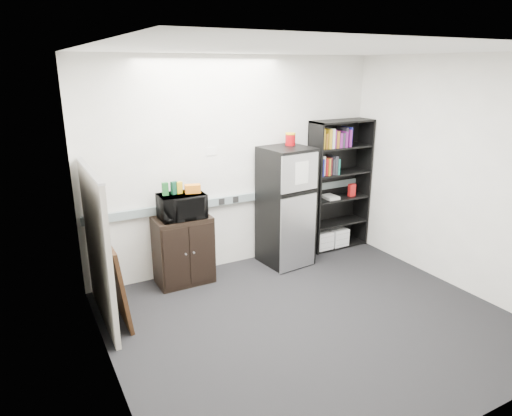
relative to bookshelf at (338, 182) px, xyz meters
The scene contains 18 objects.
floor 2.38m from the bookshelf, 133.90° to the right, with size 4.00×4.00×0.00m, color black.
wall_back 1.56m from the bookshelf, behind, with size 4.00×0.02×2.70m, color silver.
wall_right 1.69m from the bookshelf, 72.54° to the right, with size 0.02×3.50×2.70m, color silver.
wall_left 3.86m from the bookshelf, 155.93° to the right, with size 0.02×3.50×2.70m, color silver.
ceiling 2.78m from the bookshelf, 133.90° to the right, with size 4.00×3.50×0.02m, color white.
electrical_raceway 1.52m from the bookshelf, behind, with size 3.92×0.05×0.10m, color gray.
wall_note 1.95m from the bookshelf, behind, with size 0.14×0.00×0.10m, color white.
bookshelf is the anchor object (origin of this frame).
cubicle_partition 3.45m from the bookshelf, behind, with size 0.06×1.30×1.62m.
cabinet 2.43m from the bookshelf, behind, with size 0.67×0.45×0.84m.
microwave 2.37m from the bookshelf, behind, with size 0.53×0.36×0.29m, color black.
snack_box_a 2.55m from the bookshelf, behind, with size 0.07×0.05×0.15m, color #195723.
snack_box_b 2.45m from the bookshelf, behind, with size 0.07×0.05×0.15m, color #0D3B26.
snack_box_c 2.39m from the bookshelf, behind, with size 0.07×0.05×0.14m, color gold.
snack_bag 2.24m from the bookshelf, behind, with size 0.18×0.10×0.10m, color orange.
refrigerator 0.98m from the bookshelf, behind, with size 0.65×0.67×1.57m.
coffee_can 1.08m from the bookshelf, behind, with size 0.13×0.13×0.18m.
framed_poster 3.37m from the bookshelf, 169.48° to the right, with size 0.14×0.69×0.89m.
Camera 1 is at (-2.52, -3.44, 2.56)m, focal length 32.00 mm.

